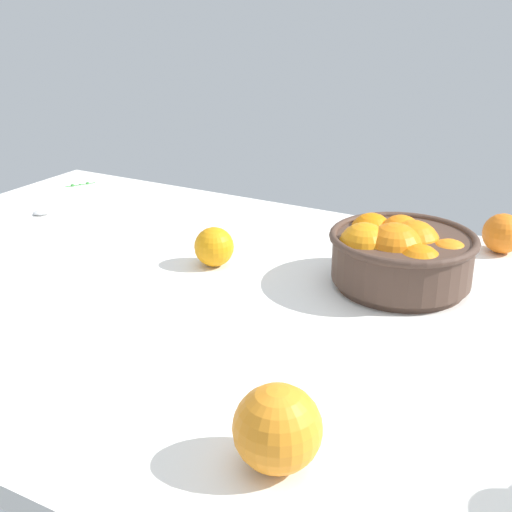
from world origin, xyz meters
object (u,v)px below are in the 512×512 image
(loose_orange_1, at_px, (277,428))
(loose_orange_2, at_px, (214,247))
(spoon, at_px, (26,215))
(fruit_bowl, at_px, (401,255))
(loose_orange_0, at_px, (503,233))

(loose_orange_1, xyz_separation_m, loose_orange_2, (-0.32, 0.39, -0.01))
(loose_orange_1, xyz_separation_m, spoon, (-0.78, 0.42, -0.04))
(fruit_bowl, xyz_separation_m, loose_orange_1, (0.03, -0.46, -0.01))
(loose_orange_2, bearing_deg, spoon, 176.28)
(loose_orange_1, height_order, loose_orange_2, loose_orange_1)
(loose_orange_0, xyz_separation_m, loose_orange_2, (-0.40, -0.29, -0.00))
(fruit_bowl, xyz_separation_m, loose_orange_2, (-0.29, -0.07, -0.02))
(fruit_bowl, bearing_deg, loose_orange_0, 64.15)
(loose_orange_1, relative_size, loose_orange_2, 1.32)
(loose_orange_1, bearing_deg, loose_orange_2, 129.08)
(fruit_bowl, height_order, spoon, fruit_bowl)
(spoon, bearing_deg, loose_orange_0, 16.70)
(fruit_bowl, xyz_separation_m, spoon, (-0.75, -0.04, -0.05))
(loose_orange_0, distance_m, loose_orange_1, 0.69)
(fruit_bowl, relative_size, loose_orange_1, 2.58)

